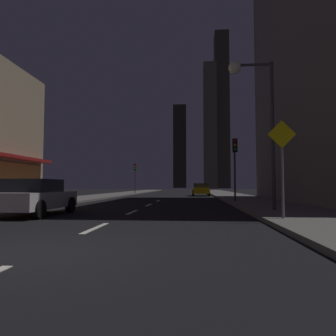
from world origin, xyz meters
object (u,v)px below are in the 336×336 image
Objects in this scene: traffic_light_far_left at (135,171)px; street_lamp_right at (253,98)px; car_parked_near at (35,197)px; fire_hydrant_far_left at (74,196)px; traffic_light_near_right at (235,155)px; pedestrian_crossing_sign at (282,160)px; car_parked_far at (201,189)px.

street_lamp_right is at bearing -69.79° from traffic_light_far_left.
car_parked_near is 6.48× the size of fire_hydrant_far_left.
pedestrian_crossing_sign is at bearing -89.46° from traffic_light_near_right.
traffic_light_near_right reaches higher than fire_hydrant_far_left.
pedestrian_crossing_sign reaches higher than car_parked_far.
car_parked_near is 9.46m from pedestrian_crossing_sign.
fire_hydrant_far_left is (-2.30, 9.86, -0.29)m from car_parked_near.
car_parked_near is 1.01× the size of traffic_light_near_right.
pedestrian_crossing_sign is (11.50, -11.65, 1.56)m from fire_hydrant_far_left.
traffic_light_far_left is at bearing 141.28° from car_parked_far.
street_lamp_right is (11.28, -8.15, 4.61)m from fire_hydrant_far_left.
car_parked_far is 11.92m from traffic_light_far_left.
car_parked_far is (7.20, 23.96, 0.00)m from car_parked_near.
traffic_light_near_right is 1.00× the size of traffic_light_far_left.
street_lamp_right reaches higher than fire_hydrant_far_left.
traffic_light_near_right is (1.90, -15.23, 2.45)m from car_parked_far.
traffic_light_near_right reaches higher than car_parked_far.
car_parked_far is at bearing -38.72° from traffic_light_far_left.
car_parked_far is at bearing 97.11° from traffic_light_near_right.
street_lamp_right is at bearing 93.60° from pedestrian_crossing_sign.
car_parked_far is at bearing 73.27° from car_parked_near.
car_parked_near reaches higher than fire_hydrant_far_left.
traffic_light_far_left is 34.88m from pedestrian_crossing_sign.
street_lamp_right is at bearing -85.43° from car_parked_far.
traffic_light_far_left is 1.33× the size of pedestrian_crossing_sign.
traffic_light_far_left is at bearing 93.48° from car_parked_near.
traffic_light_near_right reaches higher than pedestrian_crossing_sign.
car_parked_near is 10.11m from street_lamp_right.
traffic_light_near_right is at bearing 89.02° from street_lamp_right.
fire_hydrant_far_left is 11.78m from traffic_light_near_right.
pedestrian_crossing_sign is at bearing -71.43° from traffic_light_far_left.
traffic_light_near_right is 1.33× the size of pedestrian_crossing_sign.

